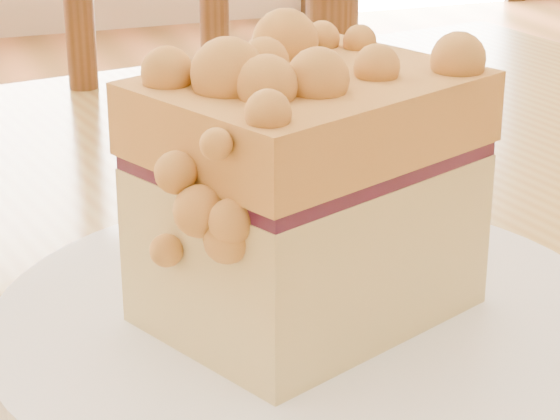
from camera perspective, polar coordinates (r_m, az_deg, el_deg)
name	(u,v)px	position (r m, az deg, el deg)	size (l,w,h in m)	color
cafe_chair_main	(114,304)	(1.04, -8.66, -4.85)	(0.54, 0.54, 0.98)	brown
plate	(307,336)	(0.42, 1.42, -6.57)	(0.24, 0.24, 0.02)	white
cake_slice	(304,185)	(0.40, 1.28, 1.33)	(0.14, 0.12, 0.11)	#E2BD80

